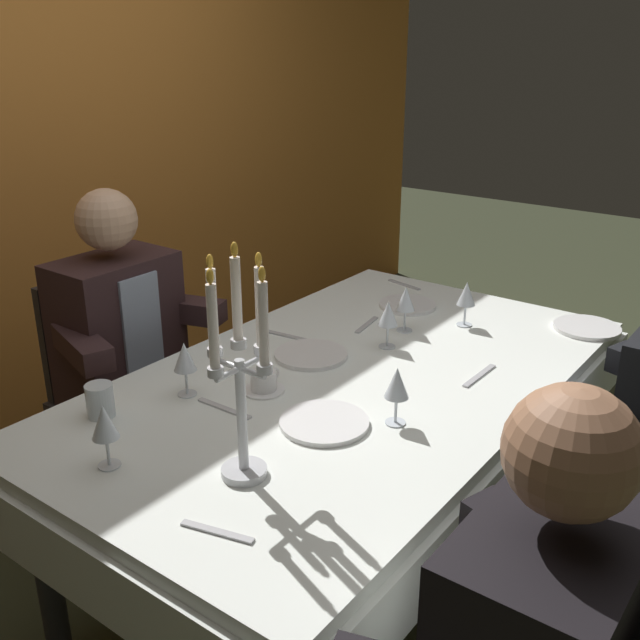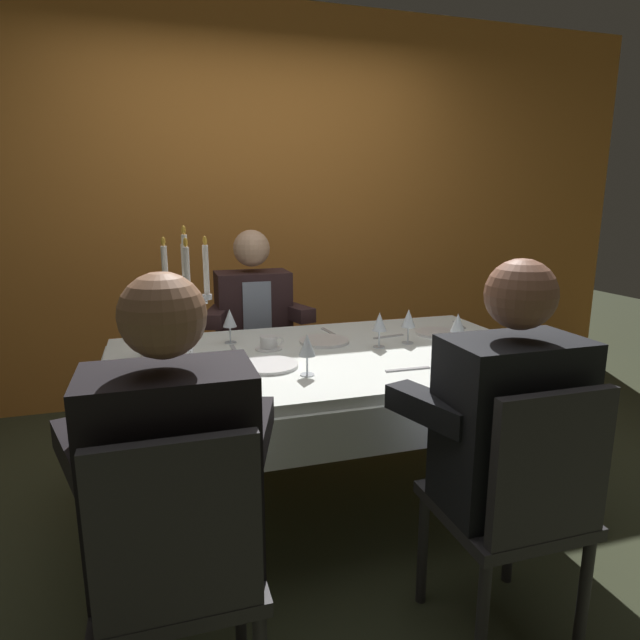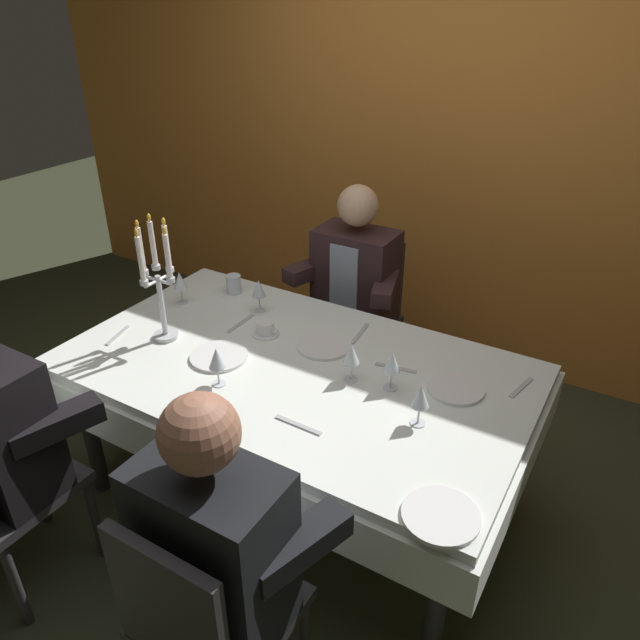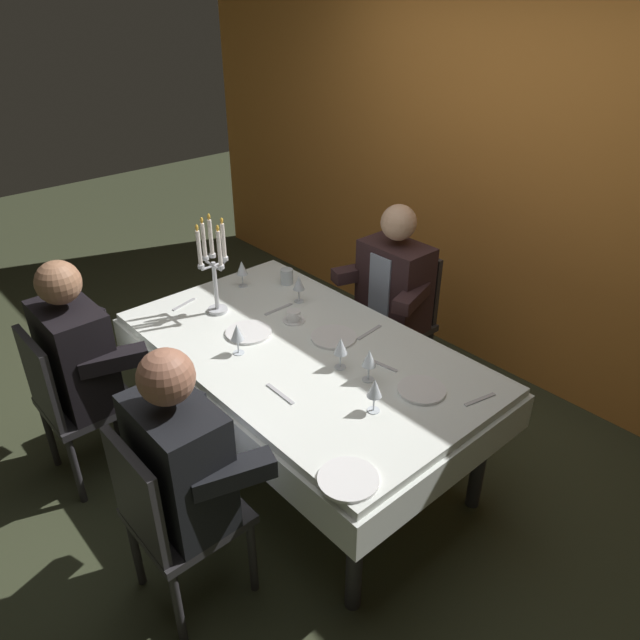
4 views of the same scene
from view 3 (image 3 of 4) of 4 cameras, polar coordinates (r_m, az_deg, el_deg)
The scene contains 24 objects.
ground_plane at distance 2.94m, azimuth -2.20°, elevation -16.34°, with size 12.00×12.00×0.00m, color #353925.
back_wall at distance 3.64m, azimuth 12.30°, elevation 16.72°, with size 6.00×0.12×2.70m, color orange.
dining_table at distance 2.53m, azimuth -2.47°, elevation -6.43°, with size 1.94×1.14×0.74m.
candelabra at distance 2.60m, azimuth -15.18°, elevation 3.49°, with size 0.19×0.19×0.57m.
dinner_plate_0 at distance 2.37m, azimuth 12.82°, elevation -6.39°, with size 0.22×0.22×0.01m, color white.
dinner_plate_1 at distance 2.57m, azimuth 0.37°, elevation -2.44°, with size 0.24×0.24×0.01m, color white.
dinner_plate_2 at distance 1.86m, azimuth 11.45°, elevation -17.83°, with size 0.23×0.23×0.01m, color white.
dinner_plate_3 at distance 2.53m, azimuth -9.62°, elevation -3.44°, with size 0.24×0.24×0.01m, color white.
wine_glass_0 at distance 2.96m, azimuth -13.22°, elevation 3.59°, with size 0.07×0.07×0.16m.
wine_glass_1 at distance 2.31m, azimuth 3.01°, elevation -3.33°, with size 0.07×0.07×0.16m.
wine_glass_2 at distance 2.27m, azimuth 6.90°, elevation -4.06°, with size 0.07×0.07×0.16m.
wine_glass_3 at distance 2.31m, azimuth -9.82°, elevation -3.71°, with size 0.07×0.07×0.16m.
wine_glass_4 at distance 2.82m, azimuth -5.87°, elevation 2.96°, with size 0.07×0.07×0.16m.
wine_glass_5 at distance 2.11m, azimuth 9.56°, elevation -7.24°, with size 0.07×0.07×0.16m.
water_tumbler_0 at distance 3.05m, azimuth -8.24°, elevation 3.41°, with size 0.08×0.08×0.09m, color silver.
coffee_cup_0 at distance 2.67m, azimuth -5.18°, elevation -0.84°, with size 0.13×0.12×0.06m.
spoon_0 at distance 2.80m, azimuth -18.75°, elevation -1.40°, with size 0.17×0.02×0.01m, color #B7B7BC.
knife_1 at distance 2.14m, azimuth -2.09°, elevation -9.98°, with size 0.19×0.02×0.01m, color #B7B7BC.
fork_2 at distance 2.45m, azimuth 7.24°, elevation -4.56°, with size 0.17×0.02×0.01m, color #B7B7BC.
knife_3 at distance 2.67m, azimuth 3.84°, elevation -1.29°, with size 0.19×0.02×0.01m, color #B7B7BC.
knife_4 at distance 2.77m, azimuth -7.58°, elevation -0.33°, with size 0.19×0.02×0.01m, color #B7B7BC.
fork_5 at distance 2.45m, azimuth 18.65°, elevation -6.11°, with size 0.17×0.02×0.01m, color #B7B7BC.
seated_diner_1 at distance 3.22m, azimuth 3.46°, elevation 4.11°, with size 0.63×0.48×1.24m.
seated_diner_2 at distance 1.80m, azimuth -10.26°, elevation -20.52°, with size 0.63×0.48×1.24m.
Camera 3 is at (1.15, -1.71, 2.09)m, focal length 33.53 mm.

